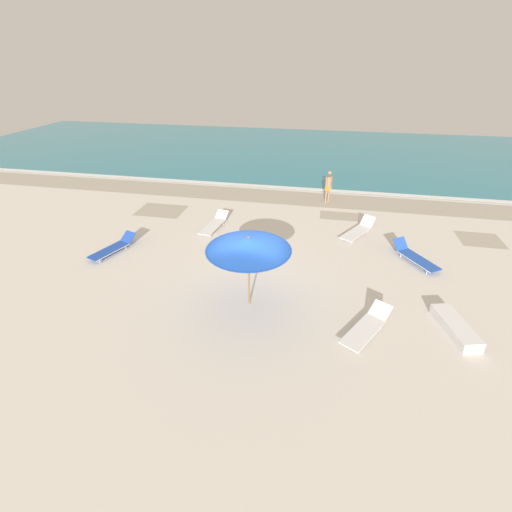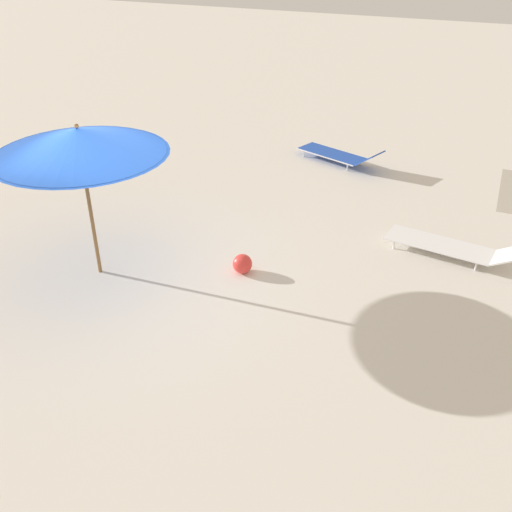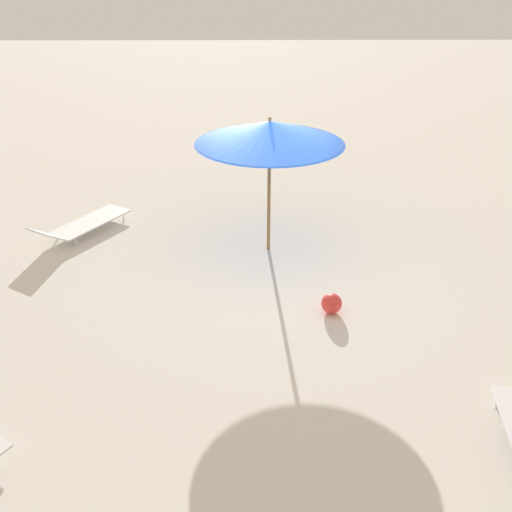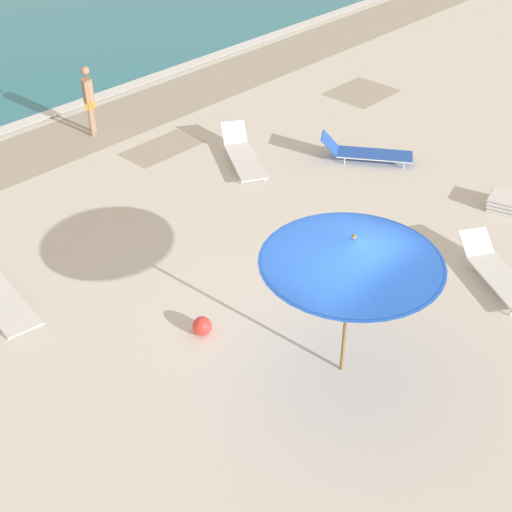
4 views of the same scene
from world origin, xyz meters
name	(u,v)px [view 1 (image 1 of 4)]	position (x,y,z in m)	size (l,w,h in m)	color
ground_plane	(252,293)	(0.00, 0.01, -0.08)	(60.00, 60.00, 0.16)	silver
ocean_water	(300,151)	(0.00, 20.36, 0.03)	(60.00, 19.40, 0.07)	teal
beach_umbrella	(249,244)	(0.05, -0.65, 2.25)	(2.63, 2.63, 2.52)	olive
lounger_stack	(455,327)	(6.35, -0.79, 0.16)	(1.08, 1.97, 0.32)	white
sun_lounger_under_umbrella	(415,256)	(5.97, 3.24, 0.22)	(1.68, 2.12, 0.59)	blue
sun_lounger_beside_umbrella	(113,248)	(-6.25, 1.63, 0.21)	(1.29, 2.21, 0.51)	blue
sun_lounger_near_water_left	(358,230)	(3.89, 5.23, 0.22)	(1.70, 2.21, 0.61)	white
sun_lounger_near_water_right	(367,327)	(3.75, -1.34, 0.21)	(1.66, 2.16, 0.49)	white
sun_lounger_mid_beach_solo	(214,224)	(-2.78, 4.65, 0.20)	(0.92, 2.36, 0.47)	white
beachgoer_wading_adult	(328,185)	(2.43, 9.06, 1.00)	(0.35, 0.34, 1.76)	#A37A5B
beach_ball	(238,262)	(-0.88, 1.53, 0.16)	(0.33, 0.33, 0.33)	red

